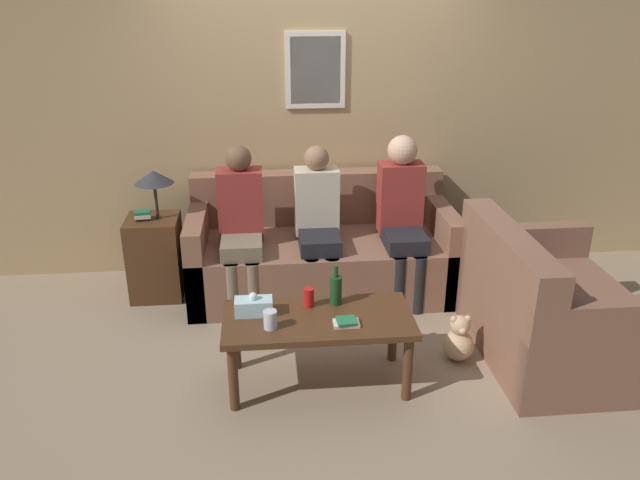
% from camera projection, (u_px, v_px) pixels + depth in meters
% --- Properties ---
extents(ground_plane, '(16.00, 16.00, 0.00)m').
position_uv_depth(ground_plane, '(328.00, 320.00, 4.69)').
color(ground_plane, gray).
extents(wall_back, '(9.00, 0.08, 2.60)m').
position_uv_depth(wall_back, '(315.00, 119.00, 5.16)').
color(wall_back, tan).
rests_on(wall_back, ground_plane).
extents(couch_main, '(2.08, 0.95, 0.90)m').
position_uv_depth(couch_main, '(321.00, 252.00, 5.08)').
color(couch_main, brown).
rests_on(couch_main, ground_plane).
extents(couch_side, '(0.95, 1.32, 0.90)m').
position_uv_depth(couch_side, '(548.00, 312.00, 4.16)').
color(couch_side, brown).
rests_on(couch_side, ground_plane).
extents(coffee_table, '(1.16, 0.55, 0.47)m').
position_uv_depth(coffee_table, '(318.00, 326.00, 3.80)').
color(coffee_table, '#4C2D19').
rests_on(coffee_table, ground_plane).
extents(side_table_with_lamp, '(0.40, 0.40, 1.04)m').
position_uv_depth(side_table_with_lamp, '(155.00, 251.00, 4.93)').
color(side_table_with_lamp, '#4C2D19').
rests_on(side_table_with_lamp, ground_plane).
extents(wine_bottle, '(0.08, 0.08, 0.26)m').
position_uv_depth(wine_bottle, '(336.00, 289.00, 3.90)').
color(wine_bottle, '#19421E').
rests_on(wine_bottle, coffee_table).
extents(drinking_glass, '(0.08, 0.08, 0.11)m').
position_uv_depth(drinking_glass, '(270.00, 320.00, 3.64)').
color(drinking_glass, silver).
rests_on(drinking_glass, coffee_table).
extents(book_stack, '(0.15, 0.12, 0.04)m').
position_uv_depth(book_stack, '(346.00, 322.00, 3.68)').
color(book_stack, beige).
rests_on(book_stack, coffee_table).
extents(soda_can, '(0.07, 0.07, 0.12)m').
position_uv_depth(soda_can, '(309.00, 297.00, 3.88)').
color(soda_can, red).
rests_on(soda_can, coffee_table).
extents(tissue_box, '(0.23, 0.12, 0.15)m').
position_uv_depth(tissue_box, '(254.00, 306.00, 3.79)').
color(tissue_box, silver).
rests_on(tissue_box, coffee_table).
extents(person_left, '(0.34, 0.57, 1.24)m').
position_uv_depth(person_left, '(241.00, 222.00, 4.71)').
color(person_left, '#756651').
rests_on(person_left, ground_plane).
extents(person_middle, '(0.34, 0.60, 1.21)m').
position_uv_depth(person_middle, '(318.00, 219.00, 4.81)').
color(person_middle, black).
rests_on(person_middle, ground_plane).
extents(person_right, '(0.34, 0.60, 1.28)m').
position_uv_depth(person_right, '(402.00, 212.00, 4.83)').
color(person_right, black).
rests_on(person_right, ground_plane).
extents(teddy_bear, '(0.21, 0.21, 0.33)m').
position_uv_depth(teddy_bear, '(459.00, 340.00, 4.16)').
color(teddy_bear, tan).
rests_on(teddy_bear, ground_plane).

